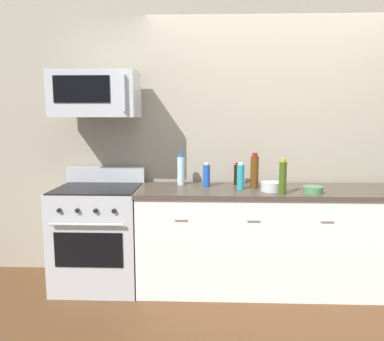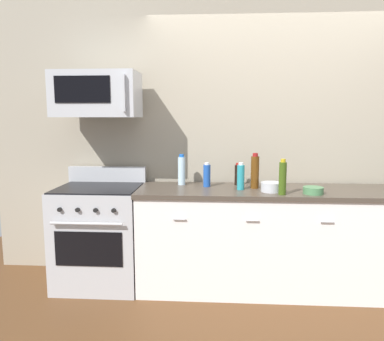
{
  "view_description": "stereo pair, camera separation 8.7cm",
  "coord_description": "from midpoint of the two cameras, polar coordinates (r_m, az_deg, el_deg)",
  "views": [
    {
      "loc": [
        -0.68,
        -3.28,
        1.55
      ],
      "look_at": [
        -0.8,
        -0.05,
        1.09
      ],
      "focal_mm": 34.94,
      "sensor_mm": 36.0,
      "label": 1
    },
    {
      "loc": [
        -0.6,
        -3.28,
        1.55
      ],
      "look_at": [
        -0.8,
        -0.05,
        1.09
      ],
      "focal_mm": 34.94,
      "sensor_mm": 36.0,
      "label": 2
    }
  ],
  "objects": [
    {
      "name": "ground_plane",
      "position": [
        3.68,
        13.92,
        -17.0
      ],
      "size": [
        6.79,
        6.79,
        0.0
      ],
      "primitive_type": "plane",
      "color": "brown"
    },
    {
      "name": "back_wall",
      "position": [
        3.75,
        13.53,
        4.86
      ],
      "size": [
        5.66,
        0.1,
        2.7
      ],
      "primitive_type": "cube",
      "color": "#9E937F",
      "rests_on": "ground_plane"
    },
    {
      "name": "counter_unit",
      "position": [
        3.51,
        14.19,
        -10.19
      ],
      "size": [
        2.57,
        0.66,
        0.92
      ],
      "color": "white",
      "rests_on": "ground_plane"
    },
    {
      "name": "range_oven",
      "position": [
        3.6,
        -13.15,
        -9.54
      ],
      "size": [
        0.76,
        0.69,
        1.07
      ],
      "color": "#B7BABF",
      "rests_on": "ground_plane"
    },
    {
      "name": "microwave",
      "position": [
        3.48,
        -13.63,
        11.21
      ],
      "size": [
        0.74,
        0.44,
        0.4
      ],
      "color": "#B7BABF"
    },
    {
      "name": "bottle_wine_amber",
      "position": [
        3.38,
        10.31,
        -0.18
      ],
      "size": [
        0.07,
        0.07,
        0.32
      ],
      "color": "#59330F",
      "rests_on": "countertop_slab"
    },
    {
      "name": "bottle_olive_oil",
      "position": [
        3.15,
        14.43,
        -1.08
      ],
      "size": [
        0.06,
        0.06,
        0.29
      ],
      "color": "#385114",
      "rests_on": "countertop_slab"
    },
    {
      "name": "bottle_water_clear",
      "position": [
        3.5,
        -0.88,
        0.03
      ],
      "size": [
        0.07,
        0.07,
        0.29
      ],
      "color": "silver",
      "rests_on": "countertop_slab"
    },
    {
      "name": "bottle_soda_blue",
      "position": [
        3.41,
        3.02,
        -0.72
      ],
      "size": [
        0.07,
        0.07,
        0.22
      ],
      "color": "#1E4CA5",
      "rests_on": "countertop_slab"
    },
    {
      "name": "bottle_soy_sauce_dark",
      "position": [
        3.52,
        7.69,
        -0.61
      ],
      "size": [
        0.06,
        0.06,
        0.21
      ],
      "color": "black",
      "rests_on": "countertop_slab"
    },
    {
      "name": "bottle_dish_soap",
      "position": [
        3.3,
        8.21,
        -0.96
      ],
      "size": [
        0.06,
        0.06,
        0.24
      ],
      "color": "teal",
      "rests_on": "countertop_slab"
    },
    {
      "name": "bowl_steel_prep",
      "position": [
        3.27,
        12.81,
        -2.43
      ],
      "size": [
        0.18,
        0.18,
        0.08
      ],
      "color": "#B2B5BA",
      "rests_on": "countertop_slab"
    },
    {
      "name": "bowl_green_glaze",
      "position": [
        3.27,
        18.75,
        -2.86
      ],
      "size": [
        0.17,
        0.17,
        0.06
      ],
      "color": "#477A4C",
      "rests_on": "countertop_slab"
    }
  ]
}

